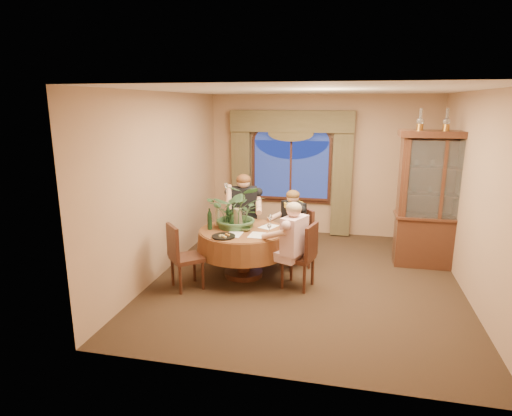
% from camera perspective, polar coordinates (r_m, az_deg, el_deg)
% --- Properties ---
extents(floor, '(5.00, 5.00, 0.00)m').
position_cam_1_polar(floor, '(6.70, 6.67, -9.38)').
color(floor, black).
rests_on(floor, ground).
extents(wall_back, '(4.50, 0.00, 4.50)m').
position_cam_1_polar(wall_back, '(8.74, 8.66, 5.58)').
color(wall_back, '#9E7A5D').
rests_on(wall_back, ground).
extents(wall_right, '(0.00, 5.00, 5.00)m').
position_cam_1_polar(wall_right, '(6.48, 27.24, 1.33)').
color(wall_right, '#9E7A5D').
rests_on(wall_right, ground).
extents(ceiling, '(5.00, 5.00, 0.00)m').
position_cam_1_polar(ceiling, '(6.17, 7.42, 15.30)').
color(ceiling, white).
rests_on(ceiling, wall_back).
extents(window, '(1.62, 0.10, 1.32)m').
position_cam_1_polar(window, '(8.75, 4.67, 5.04)').
color(window, navy).
rests_on(window, wall_back).
extents(arched_transom, '(1.60, 0.06, 0.44)m').
position_cam_1_polar(arched_transom, '(8.66, 4.77, 10.14)').
color(arched_transom, navy).
rests_on(arched_transom, wall_back).
extents(drapery_left, '(0.38, 0.14, 2.32)m').
position_cam_1_polar(drapery_left, '(8.92, -1.98, 4.46)').
color(drapery_left, '#4B4127').
rests_on(drapery_left, floor).
extents(drapery_right, '(0.38, 0.14, 2.32)m').
position_cam_1_polar(drapery_right, '(8.64, 11.40, 3.89)').
color(drapery_right, '#4B4127').
rests_on(drapery_right, floor).
extents(swag_valance, '(2.45, 0.16, 0.42)m').
position_cam_1_polar(swag_valance, '(8.57, 4.72, 11.44)').
color(swag_valance, '#4B4127').
rests_on(swag_valance, wall_back).
extents(dining_table, '(1.49, 1.49, 0.75)m').
position_cam_1_polar(dining_table, '(6.65, -1.69, -5.98)').
color(dining_table, maroon).
rests_on(dining_table, floor).
extents(china_cabinet, '(1.37, 0.54, 2.21)m').
position_cam_1_polar(china_cabinet, '(7.47, 23.15, 0.93)').
color(china_cabinet, '#391D13').
rests_on(china_cabinet, floor).
extents(oil_lamp_left, '(0.11, 0.11, 0.34)m').
position_cam_1_polar(oil_lamp_left, '(7.25, 21.08, 10.99)').
color(oil_lamp_left, '#A5722D').
rests_on(oil_lamp_left, china_cabinet).
extents(oil_lamp_center, '(0.11, 0.11, 0.34)m').
position_cam_1_polar(oil_lamp_center, '(7.31, 24.10, 10.73)').
color(oil_lamp_center, '#A5722D').
rests_on(oil_lamp_center, china_cabinet).
extents(oil_lamp_right, '(0.11, 0.11, 0.34)m').
position_cam_1_polar(oil_lamp_right, '(7.40, 27.06, 10.45)').
color(oil_lamp_right, '#A5722D').
rests_on(oil_lamp_right, china_cabinet).
extents(chair_right, '(0.51, 0.51, 0.96)m').
position_cam_1_polar(chair_right, '(6.25, 5.62, -6.34)').
color(chair_right, black).
rests_on(chair_right, floor).
extents(chair_back_right, '(0.59, 0.59, 0.96)m').
position_cam_1_polar(chair_back_right, '(6.99, 5.26, -4.13)').
color(chair_back_right, black).
rests_on(chair_back_right, floor).
extents(chair_back, '(0.53, 0.53, 0.96)m').
position_cam_1_polar(chair_back, '(7.50, -2.14, -2.84)').
color(chair_back, black).
rests_on(chair_back, floor).
extents(chair_front_left, '(0.59, 0.59, 0.96)m').
position_cam_1_polar(chair_front_left, '(6.28, -9.20, -6.38)').
color(chair_front_left, black).
rests_on(chair_front_left, floor).
extents(person_pink, '(0.58, 0.60, 1.30)m').
position_cam_1_polar(person_pink, '(6.09, 5.11, -5.19)').
color(person_pink, '#D1A8AB').
rests_on(person_pink, floor).
extents(person_back, '(0.62, 0.59, 1.46)m').
position_cam_1_polar(person_back, '(7.42, -1.64, -0.99)').
color(person_back, black).
rests_on(person_back, floor).
extents(person_scarf, '(0.62, 0.62, 1.28)m').
position_cam_1_polar(person_scarf, '(7.01, 4.98, -2.70)').
color(person_scarf, black).
rests_on(person_scarf, floor).
extents(stoneware_vase, '(0.16, 0.16, 0.29)m').
position_cam_1_polar(stoneware_vase, '(6.66, -2.46, -1.28)').
color(stoneware_vase, '#917A5B').
rests_on(stoneware_vase, dining_table).
extents(centerpiece_plant, '(0.91, 1.01, 0.79)m').
position_cam_1_polar(centerpiece_plant, '(6.54, -2.38, 2.48)').
color(centerpiece_plant, '#375933').
rests_on(centerpiece_plant, dining_table).
extents(olive_bowl, '(0.16, 0.16, 0.05)m').
position_cam_1_polar(olive_bowl, '(6.47, -1.37, -2.84)').
color(olive_bowl, '#44562F').
rests_on(olive_bowl, dining_table).
extents(cheese_platter, '(0.34, 0.34, 0.02)m').
position_cam_1_polar(cheese_platter, '(6.18, -4.34, -3.80)').
color(cheese_platter, black).
rests_on(cheese_platter, dining_table).
extents(wine_bottle_0, '(0.07, 0.07, 0.33)m').
position_cam_1_polar(wine_bottle_0, '(6.54, -6.21, -1.46)').
color(wine_bottle_0, black).
rests_on(wine_bottle_0, dining_table).
extents(wine_bottle_1, '(0.07, 0.07, 0.33)m').
position_cam_1_polar(wine_bottle_1, '(6.74, -5.19, -0.97)').
color(wine_bottle_1, tan).
rests_on(wine_bottle_1, dining_table).
extents(wine_bottle_2, '(0.07, 0.07, 0.33)m').
position_cam_1_polar(wine_bottle_2, '(6.76, -3.75, -0.89)').
color(wine_bottle_2, black).
rests_on(wine_bottle_2, dining_table).
extents(wine_bottle_3, '(0.07, 0.07, 0.33)m').
position_cam_1_polar(wine_bottle_3, '(6.46, -3.28, -1.58)').
color(wine_bottle_3, black).
rests_on(wine_bottle_3, dining_table).
extents(tasting_paper_0, '(0.23, 0.31, 0.00)m').
position_cam_1_polar(tasting_paper_0, '(6.25, 0.10, -3.63)').
color(tasting_paper_0, white).
rests_on(tasting_paper_0, dining_table).
extents(tasting_paper_1, '(0.31, 0.36, 0.00)m').
position_cam_1_polar(tasting_paper_1, '(6.68, 1.69, -2.49)').
color(tasting_paper_1, white).
rests_on(tasting_paper_1, dining_table).
extents(tasting_paper_2, '(0.21, 0.30, 0.00)m').
position_cam_1_polar(tasting_paper_2, '(6.29, -2.91, -3.53)').
color(tasting_paper_2, white).
rests_on(tasting_paper_2, dining_table).
extents(wine_glass_person_pink, '(0.07, 0.07, 0.18)m').
position_cam_1_polar(wine_glass_person_pink, '(6.24, 1.78, -2.83)').
color(wine_glass_person_pink, silver).
rests_on(wine_glass_person_pink, dining_table).
extents(wine_glass_person_back, '(0.07, 0.07, 0.18)m').
position_cam_1_polar(wine_glass_person_back, '(6.97, -1.68, -1.05)').
color(wine_glass_person_back, silver).
rests_on(wine_glass_person_back, dining_table).
extents(wine_glass_person_scarf, '(0.07, 0.07, 0.18)m').
position_cam_1_polar(wine_glass_person_scarf, '(6.73, 1.92, -1.60)').
color(wine_glass_person_scarf, silver).
rests_on(wine_glass_person_scarf, dining_table).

